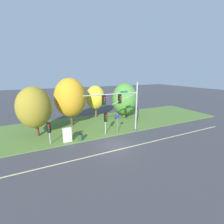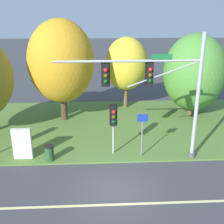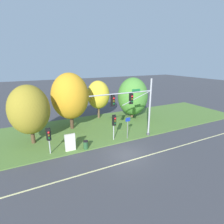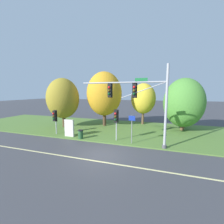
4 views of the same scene
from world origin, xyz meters
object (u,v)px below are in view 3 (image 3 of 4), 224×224
at_px(route_sign_post, 128,125).
at_px(info_kiosk, 70,143).
at_px(traffic_signal_mast, 135,104).
at_px(pedestrian_signal_near_kerb, 49,136).
at_px(tree_mid_verge, 133,96).
at_px(tree_left_of_mast, 70,96).
at_px(tree_nearest_road, 29,110).
at_px(pedestrian_signal_further_along, 114,122).
at_px(tree_behind_signpost, 98,95).
at_px(trash_bin, 86,145).

bearing_deg(route_sign_post, info_kiosk, 179.00).
bearing_deg(route_sign_post, traffic_signal_mast, -19.67).
bearing_deg(info_kiosk, route_sign_post, -1.00).
distance_m(pedestrian_signal_near_kerb, tree_mid_verge, 15.97).
xyz_separation_m(route_sign_post, info_kiosk, (-7.05, 0.12, -0.80)).
xyz_separation_m(pedestrian_signal_near_kerb, tree_left_of_mast, (3.80, 6.13, 2.61)).
relative_size(traffic_signal_mast, info_kiosk, 4.25).
relative_size(tree_nearest_road, tree_mid_verge, 1.02).
bearing_deg(route_sign_post, pedestrian_signal_further_along, 169.76).
bearing_deg(tree_left_of_mast, pedestrian_signal_near_kerb, -121.82).
distance_m(route_sign_post, tree_behind_signpost, 9.44).
relative_size(traffic_signal_mast, tree_behind_signpost, 1.30).
bearing_deg(tree_behind_signpost, route_sign_post, -89.74).
xyz_separation_m(tree_behind_signpost, trash_bin, (-5.41, -9.39, -3.46)).
xyz_separation_m(route_sign_post, tree_mid_verge, (5.28, 7.11, 1.82)).
bearing_deg(tree_behind_signpost, pedestrian_signal_near_kerb, -135.49).
bearing_deg(pedestrian_signal_near_kerb, route_sign_post, -1.88).
bearing_deg(tree_behind_signpost, traffic_signal_mast, -84.87).
xyz_separation_m(traffic_signal_mast, info_kiosk, (-7.86, 0.41, -3.48)).
xyz_separation_m(tree_nearest_road, tree_behind_signpost, (10.46, 5.28, -0.11)).
distance_m(route_sign_post, tree_left_of_mast, 8.81).
bearing_deg(pedestrian_signal_further_along, tree_nearest_road, 157.82).
xyz_separation_m(pedestrian_signal_further_along, tree_behind_signpost, (1.63, 8.89, 1.59)).
relative_size(tree_behind_signpost, tree_mid_verge, 0.93).
relative_size(tree_nearest_road, tree_behind_signpost, 1.10).
relative_size(tree_left_of_mast, info_kiosk, 4.11).
height_order(pedestrian_signal_further_along, route_sign_post, pedestrian_signal_further_along).
bearing_deg(info_kiosk, trash_bin, -11.28).
bearing_deg(trash_bin, tree_left_of_mast, 88.58).
height_order(tree_behind_signpost, info_kiosk, tree_behind_signpost).
height_order(traffic_signal_mast, info_kiosk, traffic_signal_mast).
relative_size(pedestrian_signal_near_kerb, tree_behind_signpost, 0.46).
distance_m(pedestrian_signal_further_along, tree_mid_verge, 9.81).
relative_size(tree_left_of_mast, tree_mid_verge, 1.17).
bearing_deg(trash_bin, info_kiosk, 168.72).
xyz_separation_m(tree_nearest_road, tree_left_of_mast, (5.22, 2.52, 0.61)).
xyz_separation_m(tree_behind_signpost, tree_mid_verge, (5.32, -2.08, -0.36)).
bearing_deg(pedestrian_signal_near_kerb, info_kiosk, -4.91).
bearing_deg(tree_left_of_mast, info_kiosk, -105.65).
xyz_separation_m(tree_mid_verge, trash_bin, (-10.73, -7.31, -3.09)).
distance_m(tree_mid_verge, info_kiosk, 14.41).
height_order(tree_left_of_mast, trash_bin, tree_left_of_mast).
xyz_separation_m(pedestrian_signal_near_kerb, pedestrian_signal_further_along, (7.42, 0.00, 0.29)).
bearing_deg(info_kiosk, traffic_signal_mast, -3.00).
bearing_deg(traffic_signal_mast, info_kiosk, 177.00).
xyz_separation_m(traffic_signal_mast, route_sign_post, (-0.81, 0.29, -2.68)).
bearing_deg(tree_mid_verge, tree_nearest_road, -168.53).
bearing_deg(info_kiosk, pedestrian_signal_near_kerb, 175.09).
distance_m(tree_nearest_road, tree_behind_signpost, 11.72).
xyz_separation_m(pedestrian_signal_further_along, tree_mid_verge, (6.95, 6.81, 1.23)).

